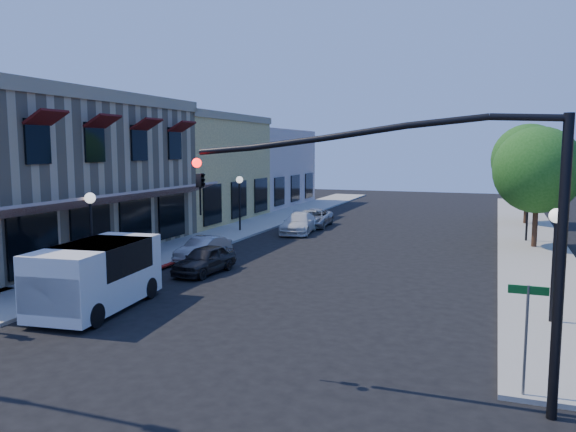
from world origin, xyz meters
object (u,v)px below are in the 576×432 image
(lamppost_left_near, at_px, (91,213))
(parked_car_b, at_px, (203,249))
(signal_mast_arm, at_px, (447,210))
(street_name_sign, at_px, (527,323))
(lamppost_right_far, at_px, (528,195))
(street_tree_b, at_px, (528,160))
(lamppost_left_far, at_px, (240,189))
(parked_car_a, at_px, (205,260))
(white_van, at_px, (96,272))
(street_tree_a, at_px, (538,170))
(parked_car_c, at_px, (299,223))
(lamppost_right_near, at_px, (555,236))
(parked_car_d, at_px, (314,218))

(lamppost_left_near, xyz_separation_m, parked_car_b, (2.30, 5.04, -2.17))
(signal_mast_arm, height_order, street_name_sign, signal_mast_arm)
(lamppost_left_near, xyz_separation_m, lamppost_right_far, (17.00, 16.00, 0.00))
(street_tree_b, xyz_separation_m, parked_car_b, (-15.00, -18.96, -3.98))
(lamppost_left_far, bearing_deg, parked_car_b, -75.60)
(street_tree_b, distance_m, parked_car_a, 25.64)
(street_tree_b, distance_m, lamppost_left_near, 29.64)
(lamppost_left_far, relative_size, lamppost_right_far, 1.00)
(parked_car_b, bearing_deg, white_van, -80.82)
(white_van, bearing_deg, parked_car_a, 83.76)
(street_name_sign, relative_size, lamppost_left_near, 0.70)
(lamppost_left_far, bearing_deg, street_tree_a, 0.00)
(street_name_sign, height_order, parked_car_b, street_name_sign)
(street_tree_b, bearing_deg, parked_car_c, -145.97)
(street_tree_a, xyz_separation_m, lamppost_right_far, (-0.30, 2.00, -1.46))
(street_name_sign, relative_size, parked_car_c, 0.57)
(lamppost_left_far, bearing_deg, lamppost_right_far, 6.71)
(parked_car_c, bearing_deg, street_tree_b, 26.51)
(street_tree_a, bearing_deg, parked_car_b, -149.15)
(street_name_sign, height_order, parked_car_c, street_name_sign)
(signal_mast_arm, distance_m, lamppost_left_far, 25.07)
(lamppost_left_far, height_order, lamppost_right_near, same)
(lamppost_left_near, bearing_deg, signal_mast_arm, -24.37)
(parked_car_a, distance_m, parked_car_b, 2.79)
(lamppost_left_near, distance_m, parked_car_c, 15.42)
(parked_car_b, relative_size, parked_car_c, 0.79)
(lamppost_right_far, distance_m, parked_car_b, 18.46)
(lamppost_left_near, height_order, lamppost_right_near, same)
(street_tree_a, bearing_deg, lamppost_left_far, 180.00)
(parked_car_d, bearing_deg, parked_car_a, -93.98)
(street_tree_a, relative_size, lamppost_right_near, 1.82)
(lamppost_right_near, bearing_deg, parked_car_b, 161.08)
(street_tree_a, distance_m, lamppost_right_far, 2.49)
(parked_car_a, bearing_deg, parked_car_b, 124.93)
(parked_car_a, height_order, parked_car_b, parked_car_a)
(street_tree_b, xyz_separation_m, lamppost_left_near, (-17.30, -24.00, -1.81))
(street_tree_b, relative_size, signal_mast_arm, 0.88)
(street_name_sign, bearing_deg, lamppost_right_far, 87.37)
(lamppost_right_far, height_order, parked_car_d, lamppost_right_far)
(lamppost_right_near, relative_size, parked_car_c, 0.82)
(lamppost_left_near, distance_m, parked_car_d, 18.50)
(signal_mast_arm, xyz_separation_m, parked_car_c, (-10.66, 21.32, -3.45))
(lamppost_right_far, bearing_deg, lamppost_right_near, -90.00)
(street_tree_a, distance_m, street_tree_b, 10.01)
(lamppost_left_far, xyz_separation_m, parked_car_c, (3.70, 0.82, -2.10))
(street_name_sign, height_order, lamppost_right_far, lamppost_right_far)
(street_tree_b, relative_size, parked_car_c, 1.61)
(parked_car_d, bearing_deg, lamppost_left_far, -136.75)
(parked_car_b, bearing_deg, parked_car_a, -55.55)
(lamppost_left_far, xyz_separation_m, lamppost_right_near, (17.00, -14.00, 0.00))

